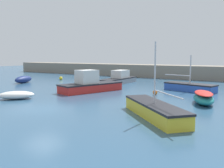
{
  "coord_description": "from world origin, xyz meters",
  "views": [
    {
      "loc": [
        12.26,
        -11.35,
        3.5
      ],
      "look_at": [
        -1.03,
        10.38,
        0.57
      ],
      "focal_mm": 40.0,
      "sensor_mm": 36.0,
      "label": 1
    }
  ],
  "objects_px": {
    "open_tender_yellow": "(23,79)",
    "mooring_buoy_orange": "(155,92)",
    "sailboat_twin_hulled": "(190,87)",
    "motorboat_with_cabin": "(90,85)",
    "mooring_buoy_yellow": "(61,78)",
    "rowboat_white_midwater": "(16,95)",
    "sailboat_short_mast": "(154,110)",
    "motorboat_grey_hull": "(119,79)",
    "rowboat_with_red_cover": "(203,98)"
  },
  "relations": [
    {
      "from": "rowboat_white_midwater",
      "to": "rowboat_with_red_cover",
      "type": "bearing_deg",
      "value": 159.09
    },
    {
      "from": "motorboat_with_cabin",
      "to": "mooring_buoy_yellow",
      "type": "relative_size",
      "value": 13.61
    },
    {
      "from": "motorboat_with_cabin",
      "to": "mooring_buoy_orange",
      "type": "relative_size",
      "value": 15.85
    },
    {
      "from": "sailboat_twin_hulled",
      "to": "mooring_buoy_yellow",
      "type": "xyz_separation_m",
      "value": [
        -18.65,
        1.77,
        -0.16
      ]
    },
    {
      "from": "rowboat_white_midwater",
      "to": "sailboat_twin_hulled",
      "type": "xyz_separation_m",
      "value": [
        10.77,
        11.82,
        0.08
      ]
    },
    {
      "from": "motorboat_grey_hull",
      "to": "rowboat_white_midwater",
      "type": "bearing_deg",
      "value": -5.47
    },
    {
      "from": "sailboat_short_mast",
      "to": "motorboat_with_cabin",
      "type": "bearing_deg",
      "value": 9.37
    },
    {
      "from": "open_tender_yellow",
      "to": "mooring_buoy_yellow",
      "type": "bearing_deg",
      "value": 148.63
    },
    {
      "from": "motorboat_grey_hull",
      "to": "mooring_buoy_yellow",
      "type": "relative_size",
      "value": 13.25
    },
    {
      "from": "rowboat_with_red_cover",
      "to": "mooring_buoy_orange",
      "type": "bearing_deg",
      "value": -133.89
    },
    {
      "from": "rowboat_white_midwater",
      "to": "sailboat_twin_hulled",
      "type": "height_order",
      "value": "sailboat_twin_hulled"
    },
    {
      "from": "sailboat_short_mast",
      "to": "rowboat_with_red_cover",
      "type": "bearing_deg",
      "value": -61.66
    },
    {
      "from": "motorboat_grey_hull",
      "to": "sailboat_twin_hulled",
      "type": "height_order",
      "value": "sailboat_twin_hulled"
    },
    {
      "from": "rowboat_with_red_cover",
      "to": "open_tender_yellow",
      "type": "height_order",
      "value": "rowboat_with_red_cover"
    },
    {
      "from": "motorboat_grey_hull",
      "to": "mooring_buoy_orange",
      "type": "height_order",
      "value": "motorboat_grey_hull"
    },
    {
      "from": "rowboat_with_red_cover",
      "to": "motorboat_with_cabin",
      "type": "bearing_deg",
      "value": -113.05
    },
    {
      "from": "rowboat_with_red_cover",
      "to": "sailboat_short_mast",
      "type": "xyz_separation_m",
      "value": [
        -1.55,
        -5.62,
        -0.03
      ]
    },
    {
      "from": "motorboat_grey_hull",
      "to": "open_tender_yellow",
      "type": "relative_size",
      "value": 1.92
    },
    {
      "from": "mooring_buoy_yellow",
      "to": "mooring_buoy_orange",
      "type": "distance_m",
      "value": 17.56
    },
    {
      "from": "motorboat_grey_hull",
      "to": "rowboat_with_red_cover",
      "type": "bearing_deg",
      "value": 55.32
    },
    {
      "from": "open_tender_yellow",
      "to": "sailboat_twin_hulled",
      "type": "relative_size",
      "value": 0.63
    },
    {
      "from": "open_tender_yellow",
      "to": "mooring_buoy_orange",
      "type": "height_order",
      "value": "open_tender_yellow"
    },
    {
      "from": "rowboat_white_midwater",
      "to": "motorboat_with_cabin",
      "type": "xyz_separation_m",
      "value": [
        2.55,
        6.48,
        0.36
      ]
    },
    {
      "from": "rowboat_with_red_cover",
      "to": "motorboat_grey_hull",
      "type": "distance_m",
      "value": 14.44
    },
    {
      "from": "open_tender_yellow",
      "to": "mooring_buoy_yellow",
      "type": "height_order",
      "value": "open_tender_yellow"
    },
    {
      "from": "sailboat_twin_hulled",
      "to": "motorboat_with_cabin",
      "type": "distance_m",
      "value": 9.81
    },
    {
      "from": "sailboat_twin_hulled",
      "to": "mooring_buoy_orange",
      "type": "relative_size",
      "value": 12.79
    },
    {
      "from": "rowboat_with_red_cover",
      "to": "mooring_buoy_yellow",
      "type": "distance_m",
      "value": 22.53
    },
    {
      "from": "motorboat_grey_hull",
      "to": "rowboat_white_midwater",
      "type": "xyz_separation_m",
      "value": [
        -1.45,
        -14.12,
        -0.26
      ]
    },
    {
      "from": "sailboat_short_mast",
      "to": "mooring_buoy_yellow",
      "type": "distance_m",
      "value": 23.74
    },
    {
      "from": "rowboat_white_midwater",
      "to": "mooring_buoy_orange",
      "type": "bearing_deg",
      "value": 177.48
    },
    {
      "from": "rowboat_with_red_cover",
      "to": "rowboat_white_midwater",
      "type": "xyz_separation_m",
      "value": [
        -13.27,
        -5.82,
        -0.13
      ]
    },
    {
      "from": "sailboat_twin_hulled",
      "to": "rowboat_white_midwater",
      "type": "bearing_deg",
      "value": -117.79
    },
    {
      "from": "rowboat_with_red_cover",
      "to": "open_tender_yellow",
      "type": "relative_size",
      "value": 1.11
    },
    {
      "from": "rowboat_with_red_cover",
      "to": "sailboat_twin_hulled",
      "type": "bearing_deg",
      "value": -176.96
    },
    {
      "from": "sailboat_short_mast",
      "to": "rowboat_white_midwater",
      "type": "relative_size",
      "value": 1.81
    },
    {
      "from": "rowboat_white_midwater",
      "to": "mooring_buoy_yellow",
      "type": "bearing_deg",
      "value": -104.51
    },
    {
      "from": "rowboat_with_red_cover",
      "to": "motorboat_with_cabin",
      "type": "xyz_separation_m",
      "value": [
        -10.71,
        0.65,
        0.23
      ]
    },
    {
      "from": "open_tender_yellow",
      "to": "mooring_buoy_yellow",
      "type": "xyz_separation_m",
      "value": [
        1.41,
        5.35,
        -0.2
      ]
    },
    {
      "from": "open_tender_yellow",
      "to": "mooring_buoy_orange",
      "type": "xyz_separation_m",
      "value": [
        18.02,
        -0.37,
        -0.23
      ]
    },
    {
      "from": "sailboat_short_mast",
      "to": "sailboat_twin_hulled",
      "type": "bearing_deg",
      "value": -41.58
    },
    {
      "from": "mooring_buoy_orange",
      "to": "mooring_buoy_yellow",
      "type": "bearing_deg",
      "value": 160.99
    },
    {
      "from": "motorboat_grey_hull",
      "to": "sailboat_short_mast",
      "type": "xyz_separation_m",
      "value": [
        10.27,
        -13.91,
        -0.16
      ]
    },
    {
      "from": "rowboat_white_midwater",
      "to": "mooring_buoy_orange",
      "type": "height_order",
      "value": "rowboat_white_midwater"
    },
    {
      "from": "sailboat_short_mast",
      "to": "rowboat_white_midwater",
      "type": "bearing_deg",
      "value": 44.75
    },
    {
      "from": "sailboat_short_mast",
      "to": "mooring_buoy_orange",
      "type": "height_order",
      "value": "sailboat_short_mast"
    },
    {
      "from": "rowboat_white_midwater",
      "to": "sailboat_twin_hulled",
      "type": "distance_m",
      "value": 15.99
    },
    {
      "from": "open_tender_yellow",
      "to": "rowboat_white_midwater",
      "type": "distance_m",
      "value": 12.42
    },
    {
      "from": "rowboat_with_red_cover",
      "to": "rowboat_white_midwater",
      "type": "bearing_deg",
      "value": -85.87
    },
    {
      "from": "motorboat_with_cabin",
      "to": "sailboat_twin_hulled",
      "type": "bearing_deg",
      "value": -38.28
    }
  ]
}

